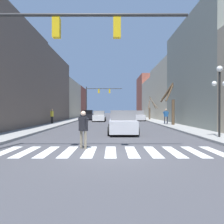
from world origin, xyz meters
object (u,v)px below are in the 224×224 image
(traffic_signal_near, at_px, (48,44))
(pedestrian_crossing_street, at_px, (52,115))
(street_lamp_right_corner, at_px, (220,87))
(street_tree_right_mid, at_px, (171,105))
(traffic_signal_far, at_px, (97,95))
(car_parked_left_near, at_px, (138,116))
(pedestrian_on_right_sidewalk, at_px, (83,126))
(street_tree_right_near, at_px, (150,110))
(car_parked_right_near, at_px, (99,116))
(pedestrian_on_left_sidewalk, at_px, (166,115))
(car_parked_left_far, at_px, (88,115))
(car_parked_right_far, at_px, (122,123))

(traffic_signal_near, distance_m, pedestrian_crossing_street, 18.03)
(street_lamp_right_corner, xyz_separation_m, street_tree_right_mid, (0.05, 10.99, -0.83))
(traffic_signal_far, xyz_separation_m, pedestrian_crossing_street, (-4.07, -19.27, -3.68))
(pedestrian_crossing_street, distance_m, street_tree_right_mid, 14.07)
(traffic_signal_near, height_order, car_parked_left_near, traffic_signal_near)
(pedestrian_on_right_sidewalk, height_order, street_tree_right_near, street_tree_right_near)
(car_parked_left_near, xyz_separation_m, street_tree_right_mid, (2.20, -12.04, 1.58))
(car_parked_right_near, bearing_deg, street_tree_right_mid, 40.78)
(car_parked_left_near, bearing_deg, pedestrian_on_left_sidewalk, -168.62)
(street_tree_right_near, bearing_deg, traffic_signal_near, -108.19)
(traffic_signal_near, distance_m, pedestrian_on_left_sidewalk, 19.33)
(pedestrian_on_right_sidewalk, xyz_separation_m, street_tree_right_mid, (7.89, 14.20, 1.34))
(pedestrian_crossing_street, relative_size, pedestrian_on_right_sidewalk, 1.02)
(car_parked_left_far, height_order, car_parked_left_near, car_parked_left_far)
(street_lamp_right_corner, relative_size, car_parked_left_far, 0.97)
(street_lamp_right_corner, xyz_separation_m, car_parked_right_near, (-8.51, 20.91, -2.42))
(street_lamp_right_corner, height_order, pedestrian_on_right_sidewalk, street_lamp_right_corner)
(traffic_signal_near, xyz_separation_m, pedestrian_on_right_sidewalk, (1.42, 0.72, -3.58))
(traffic_signal_near, distance_m, street_tree_right_near, 30.24)
(car_parked_right_far, height_order, car_parked_left_near, car_parked_right_far)
(traffic_signal_far, distance_m, car_parked_left_far, 7.54)
(car_parked_left_far, height_order, pedestrian_crossing_street, pedestrian_crossing_street)
(car_parked_right_far, relative_size, pedestrian_on_right_sidewalk, 2.79)
(car_parked_left_near, xyz_separation_m, pedestrian_crossing_street, (-11.64, -9.85, 0.40))
(traffic_signal_near, xyz_separation_m, street_tree_right_mid, (9.30, 14.92, -2.24))
(traffic_signal_near, relative_size, car_parked_right_near, 1.89)
(street_lamp_right_corner, height_order, car_parked_left_near, street_lamp_right_corner)
(car_parked_left_far, relative_size, street_tree_right_mid, 0.94)
(street_lamp_right_corner, bearing_deg, pedestrian_on_left_sidewalk, 90.38)
(traffic_signal_far, relative_size, pedestrian_on_right_sidewalk, 4.34)
(pedestrian_crossing_street, height_order, street_tree_right_near, street_tree_right_near)
(car_parked_right_near, height_order, pedestrian_on_right_sidewalk, pedestrian_on_right_sidewalk)
(car_parked_right_far, distance_m, pedestrian_on_left_sidewalk, 11.03)
(car_parked_left_near, height_order, car_parked_right_near, car_parked_left_near)
(traffic_signal_far, bearing_deg, car_parked_left_near, -51.23)
(car_parked_left_far, bearing_deg, car_parked_left_near, -109.93)
(traffic_signal_far, bearing_deg, traffic_signal_near, -89.26)
(traffic_signal_near, relative_size, street_tree_right_near, 2.14)
(traffic_signal_far, relative_size, car_parked_left_far, 1.70)
(car_parked_right_near, height_order, pedestrian_crossing_street, pedestrian_crossing_street)
(car_parked_right_far, bearing_deg, street_tree_right_near, -15.38)
(car_parked_right_near, xyz_separation_m, pedestrian_crossing_street, (-5.29, -7.73, 0.42))
(pedestrian_on_left_sidewalk, bearing_deg, pedestrian_crossing_street, 175.08)
(traffic_signal_near, relative_size, car_parked_left_far, 1.95)
(car_parked_right_far, bearing_deg, traffic_signal_far, 7.78)
(street_tree_right_near, bearing_deg, pedestrian_crossing_street, -140.51)
(car_parked_left_far, relative_size, car_parked_right_near, 0.97)
(car_parked_left_far, relative_size, pedestrian_on_right_sidewalk, 2.55)
(traffic_signal_far, height_order, car_parked_left_near, traffic_signal_far)
(traffic_signal_near, height_order, street_lamp_right_corner, traffic_signal_near)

